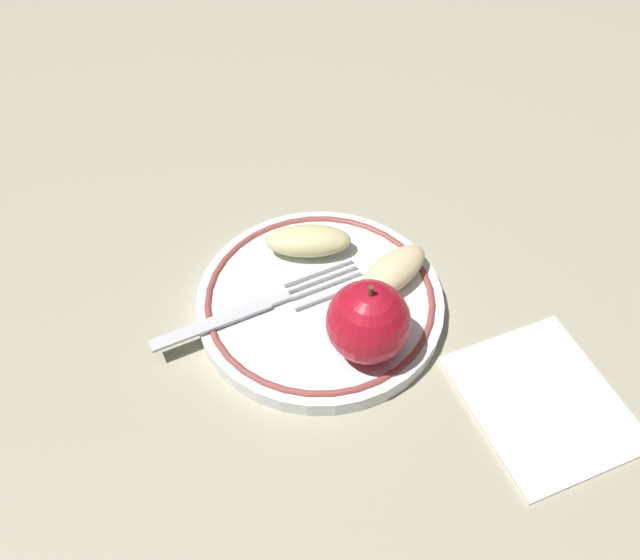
{
  "coord_description": "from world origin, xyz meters",
  "views": [
    {
      "loc": [
        0.05,
        -0.39,
        0.49
      ],
      "look_at": [
        0.02,
        0.0,
        0.04
      ],
      "focal_mm": 40.0,
      "sensor_mm": 36.0,
      "label": 1
    }
  ],
  "objects_px": {
    "plate": "(320,301)",
    "apple_slice_back": "(392,272)",
    "fork": "(253,308)",
    "apple_slice_front": "(310,241)",
    "apple_red_whole": "(368,322)",
    "napkin_folded": "(543,401)"
  },
  "relations": [
    {
      "from": "plate",
      "to": "apple_red_whole",
      "type": "relative_size",
      "value": 2.86
    },
    {
      "from": "apple_red_whole",
      "to": "apple_slice_back",
      "type": "xyz_separation_m",
      "value": [
        0.02,
        0.07,
        -0.02
      ]
    },
    {
      "from": "apple_red_whole",
      "to": "apple_slice_back",
      "type": "bearing_deg",
      "value": 75.36
    },
    {
      "from": "plate",
      "to": "napkin_folded",
      "type": "bearing_deg",
      "value": -23.35
    },
    {
      "from": "apple_red_whole",
      "to": "apple_slice_front",
      "type": "height_order",
      "value": "apple_red_whole"
    },
    {
      "from": "fork",
      "to": "apple_slice_back",
      "type": "bearing_deg",
      "value": -11.26
    },
    {
      "from": "plate",
      "to": "fork",
      "type": "distance_m",
      "value": 0.06
    },
    {
      "from": "apple_red_whole",
      "to": "apple_slice_front",
      "type": "xyz_separation_m",
      "value": [
        -0.06,
        0.1,
        -0.02
      ]
    },
    {
      "from": "plate",
      "to": "napkin_folded",
      "type": "height_order",
      "value": "plate"
    },
    {
      "from": "plate",
      "to": "apple_slice_back",
      "type": "relative_size",
      "value": 2.79
    },
    {
      "from": "apple_slice_front",
      "to": "apple_slice_back",
      "type": "height_order",
      "value": "same"
    },
    {
      "from": "apple_red_whole",
      "to": "apple_slice_back",
      "type": "relative_size",
      "value": 0.98
    },
    {
      "from": "apple_slice_front",
      "to": "apple_slice_back",
      "type": "bearing_deg",
      "value": 151.6
    },
    {
      "from": "plate",
      "to": "apple_slice_back",
      "type": "bearing_deg",
      "value": 19.36
    },
    {
      "from": "plate",
      "to": "apple_slice_front",
      "type": "distance_m",
      "value": 0.06
    },
    {
      "from": "napkin_folded",
      "to": "plate",
      "type": "bearing_deg",
      "value": 156.65
    },
    {
      "from": "plate",
      "to": "fork",
      "type": "xyz_separation_m",
      "value": [
        -0.06,
        -0.02,
        0.01
      ]
    },
    {
      "from": "apple_slice_front",
      "to": "fork",
      "type": "xyz_separation_m",
      "value": [
        -0.04,
        -0.07,
        -0.01
      ]
    },
    {
      "from": "apple_slice_back",
      "to": "napkin_folded",
      "type": "distance_m",
      "value": 0.16
    },
    {
      "from": "plate",
      "to": "apple_slice_back",
      "type": "xyz_separation_m",
      "value": [
        0.06,
        0.02,
        0.02
      ]
    },
    {
      "from": "apple_slice_front",
      "to": "napkin_folded",
      "type": "relative_size",
      "value": 0.57
    },
    {
      "from": "plate",
      "to": "apple_slice_front",
      "type": "xyz_separation_m",
      "value": [
        -0.01,
        0.05,
        0.02
      ]
    }
  ]
}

